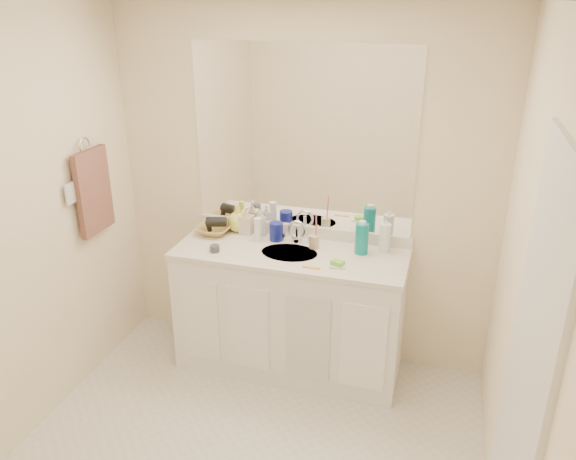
% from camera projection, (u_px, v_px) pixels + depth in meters
% --- Properties ---
extents(ceiling, '(2.60, 2.60, 0.02)m').
position_uv_depth(ceiling, '(216.00, 0.00, 2.16)').
color(ceiling, white).
rests_on(ceiling, wall_back).
extents(wall_back, '(2.60, 0.02, 2.40)m').
position_uv_depth(wall_back, '(302.00, 192.00, 3.77)').
color(wall_back, '#FDEBC6').
rests_on(wall_back, floor).
extents(wall_left, '(0.02, 2.60, 2.40)m').
position_uv_depth(wall_left, '(0.00, 245.00, 2.96)').
color(wall_left, '#FDEBC6').
rests_on(wall_left, floor).
extents(wall_right, '(0.02, 2.60, 2.40)m').
position_uv_depth(wall_right, '(526.00, 320.00, 2.28)').
color(wall_right, '#FDEBC6').
rests_on(wall_right, floor).
extents(vanity_cabinet, '(1.50, 0.55, 0.85)m').
position_uv_depth(vanity_cabinet, '(290.00, 312.00, 3.83)').
color(vanity_cabinet, white).
rests_on(vanity_cabinet, floor).
extents(countertop, '(1.52, 0.57, 0.03)m').
position_uv_depth(countertop, '(290.00, 253.00, 3.66)').
color(countertop, silver).
rests_on(countertop, vanity_cabinet).
extents(backsplash, '(1.52, 0.03, 0.08)m').
position_uv_depth(backsplash, '(301.00, 231.00, 3.86)').
color(backsplash, silver).
rests_on(backsplash, countertop).
extents(sink_basin, '(0.37, 0.37, 0.02)m').
position_uv_depth(sink_basin, '(289.00, 254.00, 3.64)').
color(sink_basin, beige).
rests_on(sink_basin, countertop).
extents(faucet, '(0.02, 0.02, 0.11)m').
position_uv_depth(faucet, '(297.00, 234.00, 3.77)').
color(faucet, silver).
rests_on(faucet, countertop).
extents(mirror, '(1.48, 0.01, 1.20)m').
position_uv_depth(mirror, '(302.00, 139.00, 3.63)').
color(mirror, white).
rests_on(mirror, wall_back).
extents(blue_mug, '(0.10, 0.10, 0.13)m').
position_uv_depth(blue_mug, '(276.00, 231.00, 3.79)').
color(blue_mug, navy).
rests_on(blue_mug, countertop).
extents(tan_cup, '(0.07, 0.07, 0.09)m').
position_uv_depth(tan_cup, '(314.00, 242.00, 3.68)').
color(tan_cup, '#C2AF89').
rests_on(tan_cup, countertop).
extents(toothbrush, '(0.02, 0.04, 0.19)m').
position_uv_depth(toothbrush, '(316.00, 227.00, 3.64)').
color(toothbrush, '#FF436A').
rests_on(toothbrush, tan_cup).
extents(mouthwash_bottle, '(0.10, 0.10, 0.20)m').
position_uv_depth(mouthwash_bottle, '(362.00, 239.00, 3.59)').
color(mouthwash_bottle, '#0A8081').
rests_on(mouthwash_bottle, countertop).
extents(clear_pump_bottle, '(0.09, 0.09, 0.19)m').
position_uv_depth(clear_pump_bottle, '(385.00, 238.00, 3.61)').
color(clear_pump_bottle, white).
rests_on(clear_pump_bottle, countertop).
extents(soap_dish, '(0.11, 0.10, 0.01)m').
position_uv_depth(soap_dish, '(337.00, 266.00, 3.44)').
color(soap_dish, white).
rests_on(soap_dish, countertop).
extents(green_soap, '(0.09, 0.07, 0.03)m').
position_uv_depth(green_soap, '(337.00, 263.00, 3.44)').
color(green_soap, '#6FCA31').
rests_on(green_soap, soap_dish).
extents(orange_comb, '(0.11, 0.03, 0.00)m').
position_uv_depth(orange_comb, '(311.00, 268.00, 3.42)').
color(orange_comb, orange).
rests_on(orange_comb, countertop).
extents(dark_jar, '(0.08, 0.08, 0.04)m').
position_uv_depth(dark_jar, '(215.00, 248.00, 3.64)').
color(dark_jar, '#3C3D44').
rests_on(dark_jar, countertop).
extents(extra_white_bottle, '(0.06, 0.06, 0.17)m').
position_uv_depth(extra_white_bottle, '(258.00, 230.00, 3.77)').
color(extra_white_bottle, white).
rests_on(extra_white_bottle, countertop).
extents(soap_bottle_white, '(0.08, 0.08, 0.18)m').
position_uv_depth(soap_bottle_white, '(262.00, 222.00, 3.87)').
color(soap_bottle_white, silver).
rests_on(soap_bottle_white, countertop).
extents(soap_bottle_cream, '(0.10, 0.10, 0.19)m').
position_uv_depth(soap_bottle_cream, '(247.00, 220.00, 3.89)').
color(soap_bottle_cream, beige).
rests_on(soap_bottle_cream, countertop).
extents(soap_bottle_yellow, '(0.16, 0.16, 0.19)m').
position_uv_depth(soap_bottle_yellow, '(238.00, 218.00, 3.93)').
color(soap_bottle_yellow, '#E3DF58').
rests_on(soap_bottle_yellow, countertop).
extents(wicker_basket, '(0.24, 0.24, 0.06)m').
position_uv_depth(wicker_basket, '(214.00, 230.00, 3.91)').
color(wicker_basket, '#B39048').
rests_on(wicker_basket, countertop).
extents(hair_dryer, '(0.16, 0.11, 0.07)m').
position_uv_depth(hair_dryer, '(216.00, 222.00, 3.88)').
color(hair_dryer, black).
rests_on(hair_dryer, wicker_basket).
extents(towel_ring, '(0.01, 0.11, 0.11)m').
position_uv_depth(towel_ring, '(85.00, 146.00, 3.51)').
color(towel_ring, silver).
rests_on(towel_ring, wall_left).
extents(hand_towel, '(0.04, 0.32, 0.55)m').
position_uv_depth(hand_towel, '(94.00, 192.00, 3.62)').
color(hand_towel, brown).
rests_on(hand_towel, towel_ring).
extents(switch_plate, '(0.01, 0.08, 0.13)m').
position_uv_depth(switch_plate, '(70.00, 194.00, 3.43)').
color(switch_plate, silver).
rests_on(switch_plate, wall_left).
extents(door, '(0.02, 0.82, 2.00)m').
position_uv_depth(door, '(521.00, 406.00, 2.09)').
color(door, white).
rests_on(door, floor).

